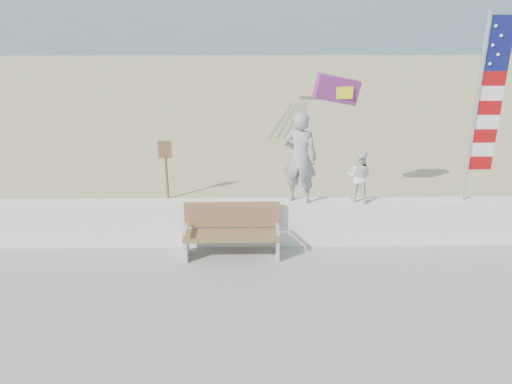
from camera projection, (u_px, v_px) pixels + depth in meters
ground at (246, 308)px, 8.99m from camera, size 220.00×220.00×0.00m
sand at (246, 145)px, 17.31m from camera, size 90.00×40.00×0.08m
seawall at (246, 222)px, 10.60m from camera, size 30.00×0.35×0.90m
adult at (300, 158)px, 10.11m from camera, size 0.74×0.61×1.75m
child at (359, 176)px, 10.27m from camera, size 0.59×0.54×0.99m
bench at (232, 230)px, 10.15m from camera, size 1.80×0.57×1.00m
flag at (484, 102)px, 9.77m from camera, size 0.50×0.08×3.50m
parafoil_kite at (338, 90)px, 11.76m from camera, size 1.06×0.40×0.71m
sign at (166, 165)px, 12.81m from camera, size 0.32×0.07×1.46m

